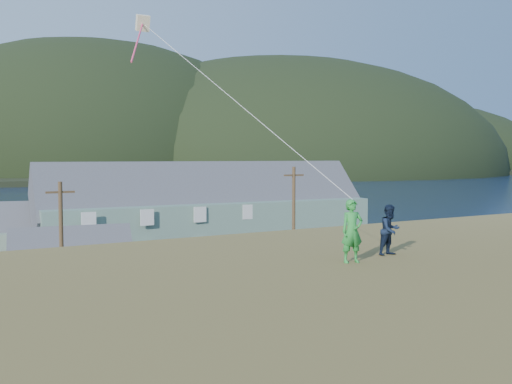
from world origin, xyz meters
TOP-DOWN VIEW (x-y plane):
  - ground at (0.00, 0.00)m, footprint 900.00×900.00m
  - grass_strip at (0.00, -2.00)m, footprint 110.00×8.00m
  - waterfront_lot at (0.00, 17.00)m, footprint 72.00×36.00m
  - far_hills at (35.59, 279.38)m, footprint 760.00×265.00m
  - lodge at (15.34, 20.18)m, footprint 33.64×10.88m
  - shed_white at (-0.64, 7.64)m, footprint 8.77×6.43m
  - utility_poles at (-1.70, 1.50)m, footprint 31.29×0.24m
  - kite_flyer_green at (1.70, -19.48)m, footprint 0.73×0.55m
  - kite_flyer_navy at (3.50, -19.08)m, footprint 0.81×0.66m
  - kite_rig at (-2.06, -12.73)m, footprint 2.51×3.77m

SIDE VIEW (x-z plane):
  - ground at x=0.00m, z-range 0.00..0.00m
  - grass_strip at x=0.00m, z-range 0.00..0.10m
  - waterfront_lot at x=0.00m, z-range 0.00..0.12m
  - far_hills at x=35.59m, z-range -69.50..73.50m
  - shed_white at x=-0.64m, z-range -0.75..5.73m
  - lodge at x=15.34m, z-range -1.34..10.35m
  - utility_poles at x=-1.70m, z-range -0.13..9.24m
  - kite_flyer_navy at x=3.50m, z-range 7.20..8.75m
  - kite_flyer_green at x=1.70m, z-range 7.20..9.00m
  - kite_rig at x=-2.06m, z-range 9.70..19.63m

